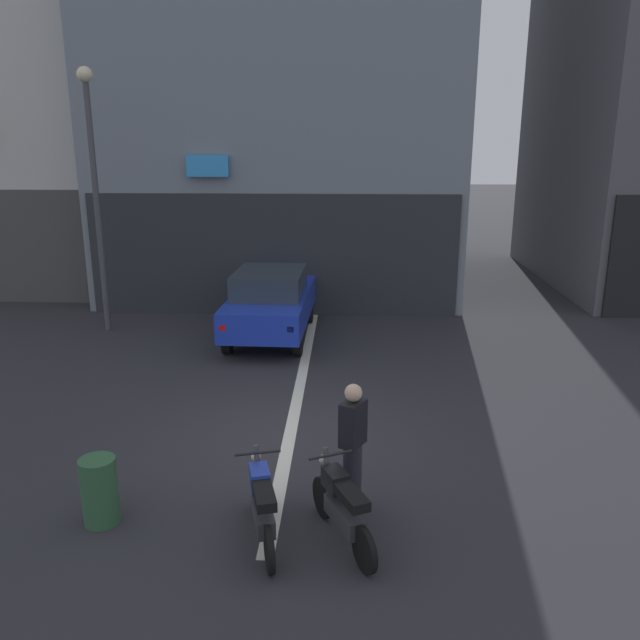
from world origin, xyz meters
name	(u,v)px	position (x,y,z in m)	size (l,w,h in m)	color
ground_plane	(289,440)	(0.00, 0.00, 0.00)	(120.00, 120.00, 0.00)	#2B2B30
lane_centre_line	(311,330)	(0.00, 6.00, 0.00)	(0.20, 18.00, 0.01)	silver
building_mid_block	(286,22)	(-1.10, 12.20, 8.03)	(10.12, 9.50, 16.08)	gray
car_blue_crossing_near	(271,301)	(-0.91, 5.40, 0.89)	(1.89, 4.15, 1.64)	black
street_lamp	(94,174)	(-5.04, 5.89, 3.78)	(0.36, 0.36, 6.13)	#47474C
motorcycle_blue_row_leftmost	(262,505)	(-0.07, -2.60, 0.46)	(0.60, 1.63, 0.98)	black
motorcycle_black_row_left_mid	(342,506)	(0.86, -2.59, 0.46)	(0.79, 1.54, 0.98)	black
person_by_motorcycles	(353,445)	(0.98, -1.83, 0.86)	(0.37, 0.42, 1.67)	#23232D
trash_bin	(100,491)	(-2.09, -2.33, 0.42)	(0.44, 0.44, 0.85)	#2D5938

